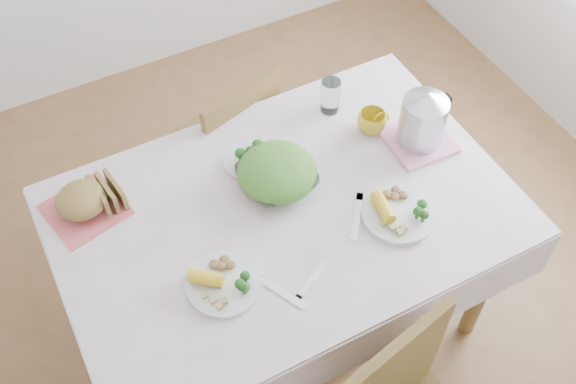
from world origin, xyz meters
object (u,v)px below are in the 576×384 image
electric_kettle (423,119)px  dining_table (286,271)px  chair_far (218,138)px  salad_bowl (277,178)px  dinner_plate_left (224,284)px  yellow_mug (372,122)px  dinner_plate_right (398,214)px

electric_kettle → dining_table: bearing=-177.9°
chair_far → salad_bowl: chair_far is taller
dining_table → chair_far: (0.02, 0.67, 0.09)m
electric_kettle → dinner_plate_left: bearing=-168.3°
chair_far → yellow_mug: size_ratio=8.08×
yellow_mug → electric_kettle: bearing=-47.7°
dinner_plate_left → dinner_plate_right: same height
dining_table → yellow_mug: bearing=21.5°
salad_bowl → dinner_plate_right: salad_bowl is taller
dining_table → electric_kettle: size_ratio=6.22×
chair_far → electric_kettle: bearing=114.2°
salad_bowl → electric_kettle: electric_kettle is taller
dining_table → chair_far: size_ratio=1.63×
dinner_plate_left → electric_kettle: electric_kettle is taller
chair_far → dinner_plate_left: bearing=51.9°
salad_bowl → chair_far: bearing=90.0°
dinner_plate_left → electric_kettle: (0.87, 0.22, 0.11)m
dinner_plate_left → electric_kettle: size_ratio=1.03×
dining_table → salad_bowl: (0.02, 0.11, 0.42)m
salad_bowl → dinner_plate_right: size_ratio=1.03×
dining_table → salad_bowl: size_ratio=5.50×
dining_table → salad_bowl: 0.43m
salad_bowl → electric_kettle: 0.55m
chair_far → salad_bowl: 0.65m
dining_table → yellow_mug: size_ratio=13.18×
salad_bowl → dinner_plate_right: 0.42m
salad_bowl → yellow_mug: size_ratio=2.40×
dinner_plate_left → dinner_plate_right: 0.62m
dining_table → dinner_plate_right: dinner_plate_right is taller
chair_far → electric_kettle: 0.92m
chair_far → salad_bowl: size_ratio=3.37×
dinner_plate_right → salad_bowl: bearing=133.7°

